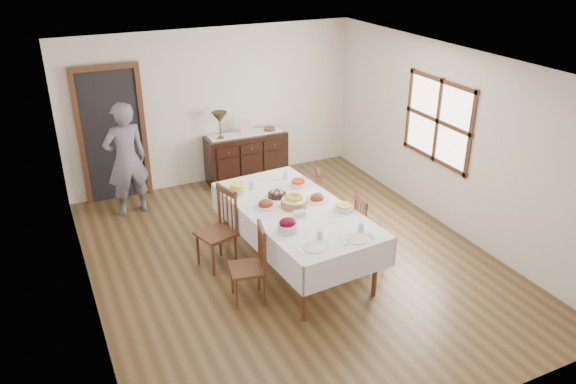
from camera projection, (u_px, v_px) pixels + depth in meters
name	position (u px, v px, depth m)	size (l,w,h in m)	color
ground	(291.00, 259.00, 7.48)	(6.00, 6.00, 0.00)	brown
room_shell	(267.00, 135.00, 7.08)	(5.02, 6.02, 2.65)	silver
dining_table	(295.00, 215.00, 7.04)	(1.43, 2.53, 0.84)	white
chair_left_near	(251.00, 264.00, 6.48)	(0.47, 0.47, 0.96)	#552E1C
chair_left_far	(219.00, 228.00, 7.17)	(0.54, 0.54, 1.05)	#552E1C
chair_right_near	(368.00, 229.00, 7.26)	(0.45, 0.45, 0.94)	#552E1C
chair_right_far	(327.00, 202.00, 7.93)	(0.52, 0.52, 0.98)	#552E1C
sideboard	(247.00, 157.00, 9.70)	(1.39, 0.51, 0.83)	black
person	(126.00, 156.00, 8.33)	(0.59, 0.38, 1.88)	slate
bread_basket	(294.00, 201.00, 7.00)	(0.33, 0.33, 0.17)	#975E31
egg_basket	(277.00, 194.00, 7.28)	(0.24, 0.24, 0.11)	black
ham_platter_a	(266.00, 204.00, 7.02)	(0.31, 0.31, 0.11)	silver
ham_platter_b	(317.00, 198.00, 7.19)	(0.32, 0.32, 0.11)	silver
beet_bowl	(288.00, 225.00, 6.43)	(0.24, 0.24, 0.17)	silver
carrot_bowl	(298.00, 183.00, 7.57)	(0.20, 0.20, 0.09)	silver
pineapple_bowl	(238.00, 189.00, 7.37)	(0.23, 0.23, 0.13)	#D2B284
casserole_dish	(344.00, 207.00, 6.93)	(0.24, 0.24, 0.08)	silver
butter_dish	(299.00, 214.00, 6.78)	(0.15, 0.10, 0.07)	silver
setting_left	(316.00, 243.00, 6.17)	(0.43, 0.31, 0.10)	silver
setting_right	(358.00, 235.00, 6.33)	(0.43, 0.31, 0.10)	silver
glass_far_a	(252.00, 186.00, 7.48)	(0.07, 0.07, 0.10)	silver
glass_far_b	(286.00, 175.00, 7.81)	(0.06, 0.06, 0.11)	silver
runner	(246.00, 133.00, 9.56)	(1.30, 0.35, 0.01)	white
table_lamp	(220.00, 118.00, 9.19)	(0.26, 0.26, 0.46)	brown
picture_frame	(246.00, 127.00, 9.46)	(0.22, 0.08, 0.28)	#CBB595
deco_bowl	(269.00, 129.00, 9.70)	(0.20, 0.20, 0.06)	#552E1C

